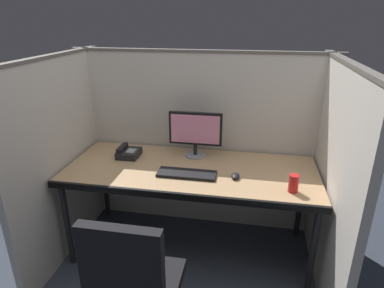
{
  "coord_description": "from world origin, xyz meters",
  "views": [
    {
      "loc": [
        0.42,
        -1.95,
        1.84
      ],
      "look_at": [
        0.0,
        0.35,
        0.92
      ],
      "focal_mm": 31.11,
      "sensor_mm": 36.0,
      "label": 1
    }
  ],
  "objects_px": {
    "desk": "(191,175)",
    "desk_phone": "(128,153)",
    "monitor_center": "(195,131)",
    "keyboard_main": "(187,174)",
    "computer_mouse": "(235,176)",
    "soda_can": "(294,183)"
  },
  "relations": [
    {
      "from": "keyboard_main",
      "to": "soda_can",
      "type": "xyz_separation_m",
      "value": [
        0.74,
        -0.11,
        0.05
      ]
    },
    {
      "from": "desk",
      "to": "keyboard_main",
      "type": "xyz_separation_m",
      "value": [
        -0.01,
        -0.11,
        0.06
      ]
    },
    {
      "from": "computer_mouse",
      "to": "desk",
      "type": "bearing_deg",
      "value": 165.65
    },
    {
      "from": "desk",
      "to": "desk_phone",
      "type": "distance_m",
      "value": 0.57
    },
    {
      "from": "desk",
      "to": "desk_phone",
      "type": "height_order",
      "value": "desk_phone"
    },
    {
      "from": "desk",
      "to": "soda_can",
      "type": "distance_m",
      "value": 0.77
    },
    {
      "from": "keyboard_main",
      "to": "computer_mouse",
      "type": "height_order",
      "value": "computer_mouse"
    },
    {
      "from": "desk",
      "to": "soda_can",
      "type": "bearing_deg",
      "value": -16.47
    },
    {
      "from": "computer_mouse",
      "to": "soda_can",
      "type": "bearing_deg",
      "value": -18.33
    },
    {
      "from": "computer_mouse",
      "to": "desk_phone",
      "type": "relative_size",
      "value": 0.51
    },
    {
      "from": "keyboard_main",
      "to": "soda_can",
      "type": "height_order",
      "value": "soda_can"
    },
    {
      "from": "desk",
      "to": "desk_phone",
      "type": "relative_size",
      "value": 10.0
    },
    {
      "from": "monitor_center",
      "to": "computer_mouse",
      "type": "xyz_separation_m",
      "value": [
        0.35,
        -0.34,
        -0.2
      ]
    },
    {
      "from": "desk",
      "to": "monitor_center",
      "type": "distance_m",
      "value": 0.37
    },
    {
      "from": "keyboard_main",
      "to": "computer_mouse",
      "type": "bearing_deg",
      "value": 2.98
    },
    {
      "from": "computer_mouse",
      "to": "keyboard_main",
      "type": "bearing_deg",
      "value": -177.02
    },
    {
      "from": "keyboard_main",
      "to": "desk",
      "type": "bearing_deg",
      "value": 85.78
    },
    {
      "from": "keyboard_main",
      "to": "computer_mouse",
      "type": "relative_size",
      "value": 4.48
    },
    {
      "from": "monitor_center",
      "to": "computer_mouse",
      "type": "relative_size",
      "value": 4.48
    },
    {
      "from": "keyboard_main",
      "to": "desk_phone",
      "type": "relative_size",
      "value": 2.26
    },
    {
      "from": "keyboard_main",
      "to": "soda_can",
      "type": "relative_size",
      "value": 3.52
    },
    {
      "from": "desk_phone",
      "to": "monitor_center",
      "type": "bearing_deg",
      "value": 11.44
    }
  ]
}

